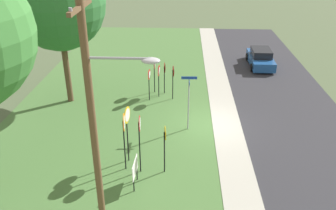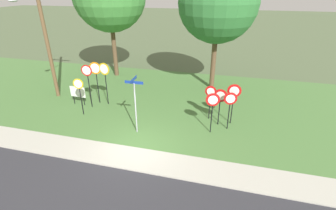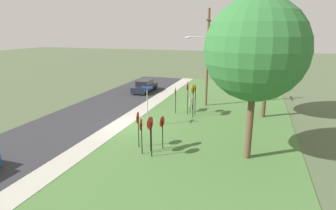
# 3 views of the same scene
# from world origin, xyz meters

# --- Properties ---
(ground_plane) EXTENTS (160.00, 160.00, 0.00)m
(ground_plane) POSITION_xyz_m (0.00, 0.00, 0.00)
(ground_plane) COLOR #4C5B3D
(sidewalk_strip) EXTENTS (44.00, 1.60, 0.06)m
(sidewalk_strip) POSITION_xyz_m (0.00, -0.80, 0.03)
(sidewalk_strip) COLOR #ADAA9E
(sidewalk_strip) RESTS_ON ground_plane
(grass_median) EXTENTS (44.00, 12.00, 0.04)m
(grass_median) POSITION_xyz_m (0.00, 6.00, 0.02)
(grass_median) COLOR #477038
(grass_median) RESTS_ON ground_plane
(stop_sign_near_left) EXTENTS (0.70, 0.11, 2.83)m
(stop_sign_near_left) POSITION_xyz_m (-4.45, 3.51, 2.09)
(stop_sign_near_left) COLOR black
(stop_sign_near_left) RESTS_ON grass_median
(stop_sign_near_right) EXTENTS (0.62, 0.13, 2.33)m
(stop_sign_near_right) POSITION_xyz_m (-4.42, 2.43, 1.70)
(stop_sign_near_right) COLOR black
(stop_sign_near_right) RESTS_ON grass_median
(stop_sign_far_left) EXTENTS (0.77, 0.15, 2.82)m
(stop_sign_far_left) POSITION_xyz_m (-3.63, 4.17, 2.11)
(stop_sign_far_left) COLOR black
(stop_sign_far_left) RESTS_ON grass_median
(stop_sign_far_center) EXTENTS (0.79, 0.12, 2.82)m
(stop_sign_far_center) POSITION_xyz_m (-4.28, 4.21, 2.11)
(stop_sign_far_center) COLOR black
(stop_sign_far_center) RESTS_ON grass_median
(yield_sign_near_left) EXTENTS (0.69, 0.15, 2.18)m
(yield_sign_near_left) POSITION_xyz_m (4.20, 2.91, 1.65)
(yield_sign_near_left) COLOR black
(yield_sign_near_left) RESTS_ON grass_median
(yield_sign_near_right) EXTENTS (0.66, 0.13, 2.08)m
(yield_sign_near_right) POSITION_xyz_m (3.09, 3.82, 1.57)
(yield_sign_near_right) COLOR black
(yield_sign_near_right) RESTS_ON grass_median
(yield_sign_far_left) EXTENTS (0.72, 0.15, 2.29)m
(yield_sign_far_left) POSITION_xyz_m (3.33, 2.32, 1.74)
(yield_sign_far_left) COLOR black
(yield_sign_far_left) RESTS_ON grass_median
(yield_sign_far_right) EXTENTS (0.75, 0.10, 2.39)m
(yield_sign_far_right) POSITION_xyz_m (4.36, 3.58, 1.83)
(yield_sign_far_right) COLOR black
(yield_sign_far_right) RESTS_ON grass_median
(yield_sign_center) EXTENTS (0.74, 0.12, 2.17)m
(yield_sign_center) POSITION_xyz_m (3.67, 3.25, 1.64)
(yield_sign_center) COLOR black
(yield_sign_center) RESTS_ON grass_median
(street_name_post) EXTENTS (0.96, 0.82, 3.08)m
(street_name_post) POSITION_xyz_m (-0.51, 1.39, 1.87)
(street_name_post) COLOR #9EA0A8
(street_name_post) RESTS_ON grass_median
(utility_pole) EXTENTS (2.10, 2.29, 8.99)m
(utility_pole) POSITION_xyz_m (-7.74, 4.39, 4.89)
(utility_pole) COLOR brown
(utility_pole) RESTS_ON grass_median
(notice_board) EXTENTS (1.10, 0.08, 1.25)m
(notice_board) POSITION_xyz_m (-5.44, 3.64, 0.87)
(notice_board) COLOR black
(notice_board) RESTS_ON grass_median
(oak_tree_right) EXTENTS (5.41, 5.41, 8.82)m
(oak_tree_right) POSITION_xyz_m (2.76, 8.89, 6.14)
(oak_tree_right) COLOR brown
(oak_tree_right) RESTS_ON grass_median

